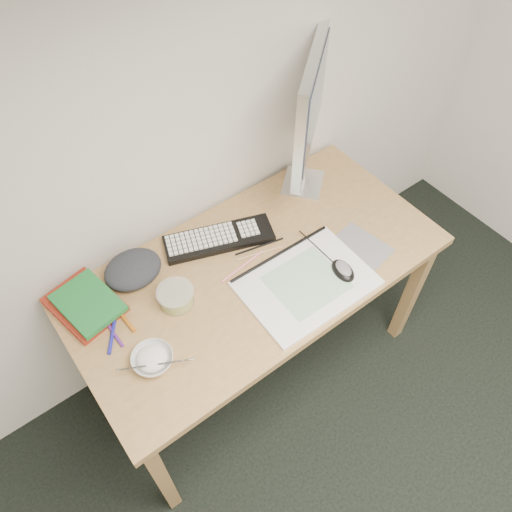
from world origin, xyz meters
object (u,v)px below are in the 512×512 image
at_px(sketchpad, 306,283).
at_px(rice_bowl, 153,360).
at_px(keyboard, 219,239).
at_px(monitor, 310,108).
at_px(desk, 256,280).

bearing_deg(sketchpad, rice_bowl, 175.13).
relative_size(sketchpad, keyboard, 1.10).
xyz_separation_m(sketchpad, rice_bowl, (-0.59, 0.06, 0.01)).
height_order(keyboard, monitor, monitor).
xyz_separation_m(keyboard, rice_bowl, (-0.46, -0.30, 0.01)).
relative_size(desk, monitor, 2.33).
bearing_deg(rice_bowl, desk, 12.27).
xyz_separation_m(desk, monitor, (0.42, 0.24, 0.46)).
bearing_deg(sketchpad, monitor, 52.21).
distance_m(desk, monitor, 0.67).
bearing_deg(keyboard, rice_bowl, -126.97).
bearing_deg(sketchpad, keyboard, 111.75).
bearing_deg(monitor, desk, 168.79).
xyz_separation_m(sketchpad, keyboard, (-0.14, 0.36, 0.01)).
xyz_separation_m(desk, rice_bowl, (-0.50, -0.11, 0.10)).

